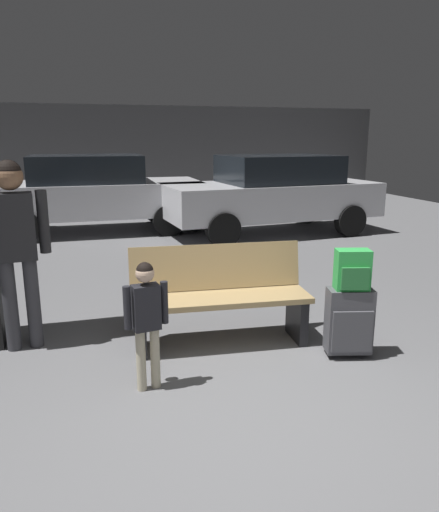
% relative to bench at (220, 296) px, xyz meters
% --- Properties ---
extents(ground_plane, '(18.00, 18.00, 0.10)m').
position_rel_bench_xyz_m(ground_plane, '(-0.19, 2.57, -0.49)').
color(ground_plane, slate).
extents(garage_back_wall, '(18.00, 0.12, 2.80)m').
position_rel_bench_xyz_m(garage_back_wall, '(-0.19, 11.43, 0.96)').
color(garage_back_wall, '#565658').
rests_on(garage_back_wall, ground_plane).
extents(bench, '(1.64, 0.66, 0.89)m').
position_rel_bench_xyz_m(bench, '(0.00, 0.00, 0.00)').
color(bench, tan).
rests_on(bench, ground_plane).
extents(suitcase, '(0.42, 0.31, 0.60)m').
position_rel_bench_xyz_m(suitcase, '(0.98, -0.60, -0.12)').
color(suitcase, '#4C4C51').
rests_on(suitcase, ground_plane).
extents(backpack_bright, '(0.31, 0.25, 0.34)m').
position_rel_bench_xyz_m(backpack_bright, '(0.98, -0.60, 0.33)').
color(backpack_bright, green).
rests_on(backpack_bright, suitcase).
extents(child, '(0.33, 0.19, 0.98)m').
position_rel_bench_xyz_m(child, '(-0.76, -0.67, 0.16)').
color(child, beige).
rests_on(child, ground_plane).
extents(adult, '(0.57, 0.23, 1.67)m').
position_rel_bench_xyz_m(adult, '(-1.72, 0.36, 0.59)').
color(adult, '#38383D').
rests_on(adult, ground_plane).
extents(parked_car_far, '(4.12, 1.84, 1.51)m').
position_rel_bench_xyz_m(parked_car_far, '(-0.87, 5.87, 0.36)').
color(parked_car_far, silver).
rests_on(parked_car_far, ground_plane).
extents(parked_car_near, '(4.22, 2.05, 1.51)m').
position_rel_bench_xyz_m(parked_car_near, '(2.45, 4.72, 0.36)').
color(parked_car_near, silver).
rests_on(parked_car_near, ground_plane).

